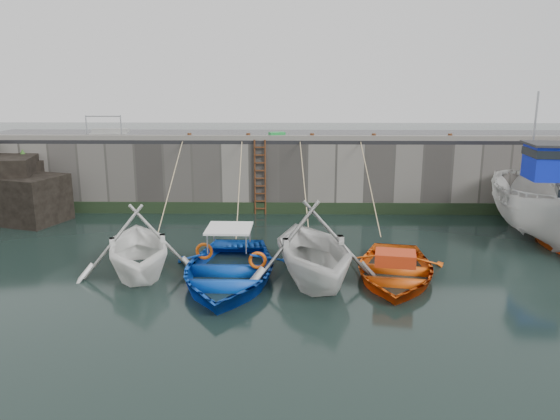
{
  "coord_description": "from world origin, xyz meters",
  "views": [
    {
      "loc": [
        -0.74,
        -12.88,
        5.69
      ],
      "look_at": [
        -1.07,
        5.71,
        1.2
      ],
      "focal_mm": 35.0,
      "sensor_mm": 36.0,
      "label": 1
    }
  ],
  "objects_px": {
    "boat_near_blacktrim": "(312,279)",
    "bollard_d": "(374,137)",
    "boat_near_white": "(139,272)",
    "boat_near_navy": "(394,277)",
    "fish_crate": "(277,136)",
    "bollard_b": "(248,137)",
    "boat_far_white": "(538,207)",
    "bollard_e": "(450,137)",
    "boat_near_blue": "(228,280)",
    "bollard_a": "(189,136)",
    "ladder": "(260,178)",
    "bollard_c": "(312,137)"
  },
  "relations": [
    {
      "from": "boat_near_blue",
      "to": "boat_far_white",
      "type": "xyz_separation_m",
      "value": [
        10.92,
        4.82,
        1.09
      ]
    },
    {
      "from": "boat_near_blacktrim",
      "to": "fish_crate",
      "type": "bearing_deg",
      "value": 86.85
    },
    {
      "from": "boat_near_blacktrim",
      "to": "boat_far_white",
      "type": "bearing_deg",
      "value": 17.6
    },
    {
      "from": "ladder",
      "to": "bollard_c",
      "type": "xyz_separation_m",
      "value": [
        2.2,
        0.34,
        1.71
      ]
    },
    {
      "from": "ladder",
      "to": "bollard_d",
      "type": "distance_m",
      "value": 5.11
    },
    {
      "from": "boat_near_navy",
      "to": "bollard_a",
      "type": "height_order",
      "value": "bollard_a"
    },
    {
      "from": "fish_crate",
      "to": "bollard_c",
      "type": "relative_size",
      "value": 2.3
    },
    {
      "from": "boat_far_white",
      "to": "bollard_d",
      "type": "relative_size",
      "value": 24.53
    },
    {
      "from": "boat_near_white",
      "to": "boat_near_navy",
      "type": "bearing_deg",
      "value": -18.68
    },
    {
      "from": "bollard_b",
      "to": "boat_near_blacktrim",
      "type": "bearing_deg",
      "value": -73.45
    },
    {
      "from": "fish_crate",
      "to": "bollard_b",
      "type": "bearing_deg",
      "value": 170.09
    },
    {
      "from": "boat_far_white",
      "to": "fish_crate",
      "type": "xyz_separation_m",
      "value": [
        -9.7,
        3.65,
        2.23
      ]
    },
    {
      "from": "boat_near_blacktrim",
      "to": "boat_far_white",
      "type": "height_order",
      "value": "boat_far_white"
    },
    {
      "from": "boat_far_white",
      "to": "bollard_d",
      "type": "distance_m",
      "value": 6.95
    },
    {
      "from": "boat_far_white",
      "to": "bollard_b",
      "type": "bearing_deg",
      "value": 167.17
    },
    {
      "from": "ladder",
      "to": "boat_near_blacktrim",
      "type": "height_order",
      "value": "ladder"
    },
    {
      "from": "bollard_b",
      "to": "bollard_e",
      "type": "bearing_deg",
      "value": 0.0
    },
    {
      "from": "boat_near_navy",
      "to": "bollard_e",
      "type": "relative_size",
      "value": 16.88
    },
    {
      "from": "bollard_a",
      "to": "bollard_b",
      "type": "xyz_separation_m",
      "value": [
        2.5,
        0.0,
        0.0
      ]
    },
    {
      "from": "bollard_a",
      "to": "bollard_b",
      "type": "distance_m",
      "value": 2.5
    },
    {
      "from": "boat_far_white",
      "to": "bollard_e",
      "type": "bearing_deg",
      "value": 129.58
    },
    {
      "from": "boat_near_white",
      "to": "boat_near_navy",
      "type": "relative_size",
      "value": 0.95
    },
    {
      "from": "boat_near_white",
      "to": "bollard_a",
      "type": "relative_size",
      "value": 15.97
    },
    {
      "from": "boat_near_blue",
      "to": "boat_near_navy",
      "type": "relative_size",
      "value": 1.17
    },
    {
      "from": "ladder",
      "to": "boat_near_navy",
      "type": "height_order",
      "value": "ladder"
    },
    {
      "from": "boat_far_white",
      "to": "bollard_b",
      "type": "height_order",
      "value": "boat_far_white"
    },
    {
      "from": "ladder",
      "to": "bollard_e",
      "type": "height_order",
      "value": "bollard_e"
    },
    {
      "from": "boat_near_blue",
      "to": "bollard_b",
      "type": "height_order",
      "value": "bollard_b"
    },
    {
      "from": "boat_far_white",
      "to": "bollard_a",
      "type": "height_order",
      "value": "boat_far_white"
    },
    {
      "from": "boat_near_white",
      "to": "bollard_b",
      "type": "distance_m",
      "value": 8.79
    },
    {
      "from": "boat_near_navy",
      "to": "bollard_c",
      "type": "height_order",
      "value": "bollard_c"
    },
    {
      "from": "boat_far_white",
      "to": "bollard_a",
      "type": "bearing_deg",
      "value": 170.31
    },
    {
      "from": "boat_near_blacktrim",
      "to": "bollard_d",
      "type": "height_order",
      "value": "bollard_d"
    },
    {
      "from": "boat_near_navy",
      "to": "bollard_d",
      "type": "height_order",
      "value": "bollard_d"
    },
    {
      "from": "fish_crate",
      "to": "bollard_b",
      "type": "height_order",
      "value": "fish_crate"
    },
    {
      "from": "fish_crate",
      "to": "boat_near_blue",
      "type": "bearing_deg",
      "value": -117.03
    },
    {
      "from": "ladder",
      "to": "boat_near_white",
      "type": "distance_m",
      "value": 8.18
    },
    {
      "from": "bollard_c",
      "to": "bollard_a",
      "type": "bearing_deg",
      "value": 180.0
    },
    {
      "from": "ladder",
      "to": "bollard_a",
      "type": "height_order",
      "value": "bollard_a"
    },
    {
      "from": "bollard_e",
      "to": "bollard_d",
      "type": "bearing_deg",
      "value": 180.0
    },
    {
      "from": "boat_near_white",
      "to": "bollard_d",
      "type": "relative_size",
      "value": 15.97
    },
    {
      "from": "boat_near_blacktrim",
      "to": "boat_near_navy",
      "type": "bearing_deg",
      "value": -5.91
    },
    {
      "from": "ladder",
      "to": "boat_near_blue",
      "type": "xyz_separation_m",
      "value": [
        -0.51,
        -7.95,
        -1.59
      ]
    },
    {
      "from": "boat_near_blacktrim",
      "to": "bollard_b",
      "type": "relative_size",
      "value": 17.66
    },
    {
      "from": "bollard_a",
      "to": "ladder",
      "type": "bearing_deg",
      "value": -6.38
    },
    {
      "from": "ladder",
      "to": "bollard_a",
      "type": "xyz_separation_m",
      "value": [
        -3.0,
        0.34,
        1.71
      ]
    },
    {
      "from": "fish_crate",
      "to": "bollard_b",
      "type": "xyz_separation_m",
      "value": [
        -1.21,
        -0.19,
        -0.02
      ]
    },
    {
      "from": "fish_crate",
      "to": "bollard_b",
      "type": "distance_m",
      "value": 1.22
    },
    {
      "from": "boat_near_navy",
      "to": "bollard_c",
      "type": "bearing_deg",
      "value": 115.49
    },
    {
      "from": "boat_near_blue",
      "to": "bollard_b",
      "type": "bearing_deg",
      "value": 90.93
    }
  ]
}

